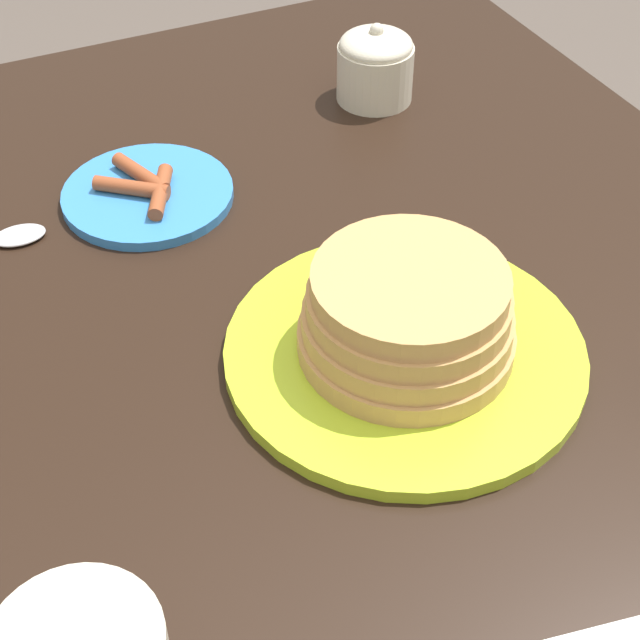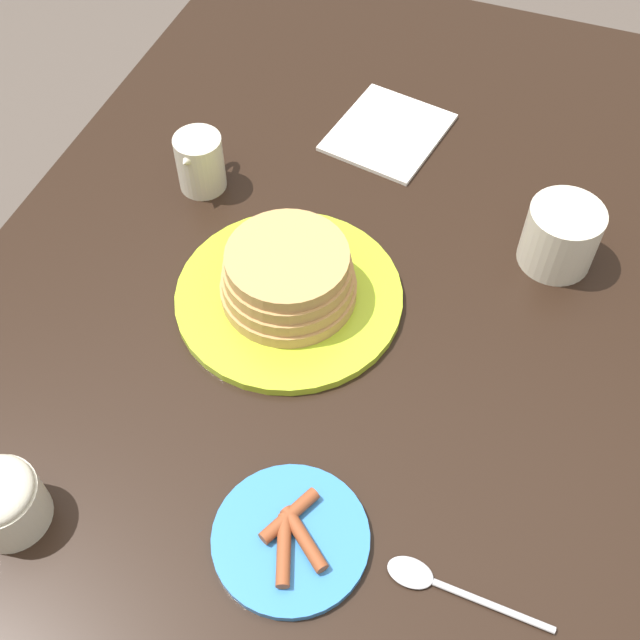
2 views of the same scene
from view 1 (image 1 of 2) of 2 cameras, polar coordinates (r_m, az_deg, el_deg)
The scene contains 4 objects.
dining_table at distance 0.81m, azimuth 4.10°, elevation -11.40°, with size 1.33×0.88×0.72m.
pancake_plate at distance 0.74m, azimuth 5.06°, elevation -0.43°, with size 0.28×0.28×0.08m.
side_plate_bacon at distance 0.93m, azimuth -10.01°, elevation 7.28°, with size 0.16×0.16×0.02m.
sugar_bowl at distance 1.06m, azimuth 3.24°, elevation 14.62°, with size 0.08×0.08×0.09m.
Camera 1 is at (0.41, -0.25, 1.26)m, focal length 55.00 mm.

